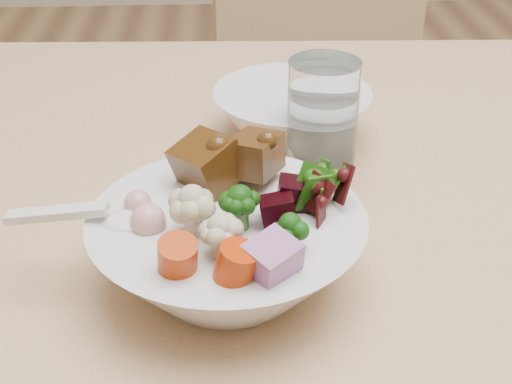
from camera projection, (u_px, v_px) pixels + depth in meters
chair_far at (336, 145)px, 1.28m from camera, size 0.46×0.46×0.84m
food_bowl at (230, 244)px, 0.53m from camera, size 0.20×0.20×0.11m
soup_spoon at (109, 220)px, 0.51m from camera, size 0.11×0.04×0.02m
water_glass at (322, 124)px, 0.66m from camera, size 0.07×0.07×0.11m
side_bowl at (292, 116)px, 0.73m from camera, size 0.16×0.16×0.05m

